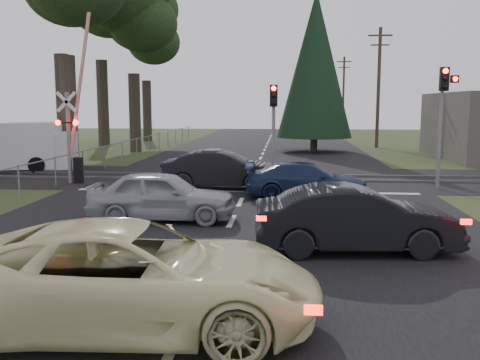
# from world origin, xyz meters

# --- Properties ---
(ground) EXTENTS (120.00, 120.00, 0.00)m
(ground) POSITION_xyz_m (0.00, 0.00, 0.00)
(ground) COLOR #313D1B
(ground) RESTS_ON ground
(road) EXTENTS (14.00, 100.00, 0.01)m
(road) POSITION_xyz_m (0.00, 10.00, 0.01)
(road) COLOR black
(road) RESTS_ON ground
(rail_corridor) EXTENTS (120.00, 8.00, 0.01)m
(rail_corridor) POSITION_xyz_m (0.00, 12.00, 0.01)
(rail_corridor) COLOR black
(rail_corridor) RESTS_ON ground
(stop_line) EXTENTS (13.00, 0.35, 0.00)m
(stop_line) POSITION_xyz_m (0.00, 8.20, 0.01)
(stop_line) COLOR silver
(stop_line) RESTS_ON ground
(rail_near) EXTENTS (120.00, 0.12, 0.10)m
(rail_near) POSITION_xyz_m (0.00, 11.20, 0.05)
(rail_near) COLOR #59544C
(rail_near) RESTS_ON ground
(rail_far) EXTENTS (120.00, 0.12, 0.10)m
(rail_far) POSITION_xyz_m (0.00, 12.80, 0.05)
(rail_far) COLOR #59544C
(rail_far) RESTS_ON ground
(crossing_signal) EXTENTS (1.62, 0.38, 6.96)m
(crossing_signal) POSITION_xyz_m (-7.27, 9.79, 2.06)
(crossing_signal) COLOR slate
(crossing_signal) RESTS_ON ground
(traffic_signal_right) EXTENTS (0.68, 0.48, 4.70)m
(traffic_signal_right) POSITION_xyz_m (7.55, 9.47, 3.31)
(traffic_signal_right) COLOR slate
(traffic_signal_right) RESTS_ON ground
(traffic_signal_center) EXTENTS (0.32, 0.48, 4.10)m
(traffic_signal_center) POSITION_xyz_m (1.00, 10.68, 2.81)
(traffic_signal_center) COLOR slate
(traffic_signal_center) RESTS_ON ground
(utility_pole_mid) EXTENTS (1.80, 0.26, 9.00)m
(utility_pole_mid) POSITION_xyz_m (8.50, 30.00, 4.73)
(utility_pole_mid) COLOR #4C3D2D
(utility_pole_mid) RESTS_ON ground
(utility_pole_far) EXTENTS (1.80, 0.26, 9.00)m
(utility_pole_far) POSITION_xyz_m (8.50, 55.00, 4.73)
(utility_pole_far) COLOR #4C3D2D
(utility_pole_far) RESTS_ON ground
(euc_tree_c) EXTENTS (6.00, 6.00, 13.20)m
(euc_tree_c) POSITION_xyz_m (-9.00, 25.00, 9.51)
(euc_tree_c) COLOR #473D33
(euc_tree_c) RESTS_ON ground
(euc_tree_e) EXTENTS (6.00, 6.00, 13.20)m
(euc_tree_e) POSITION_xyz_m (-11.00, 36.00, 9.51)
(euc_tree_e) COLOR #473D33
(euc_tree_e) RESTS_ON ground
(conifer_tree) EXTENTS (5.20, 5.20, 11.00)m
(conifer_tree) POSITION_xyz_m (3.50, 26.00, 5.99)
(conifer_tree) COLOR #473D33
(conifer_tree) RESTS_ON ground
(fence_left) EXTENTS (0.10, 36.00, 1.20)m
(fence_left) POSITION_xyz_m (-7.80, 22.50, 0.00)
(fence_left) COLOR slate
(fence_left) RESTS_ON ground
(cream_coupe) EXTENTS (5.81, 2.93, 1.58)m
(cream_coupe) POSITION_xyz_m (-0.76, -4.37, 0.79)
(cream_coupe) COLOR beige
(cream_coupe) RESTS_ON ground
(dark_hatchback) EXTENTS (4.63, 1.94, 1.49)m
(dark_hatchback) POSITION_xyz_m (3.11, 0.12, 0.74)
(dark_hatchback) COLOR black
(dark_hatchback) RESTS_ON ground
(silver_car) EXTENTS (4.21, 1.75, 1.42)m
(silver_car) POSITION_xyz_m (-1.99, 2.98, 0.71)
(silver_car) COLOR #97999F
(silver_car) RESTS_ON ground
(blue_sedan) EXTENTS (4.39, 1.86, 1.26)m
(blue_sedan) POSITION_xyz_m (2.28, 7.00, 0.63)
(blue_sedan) COLOR #172646
(blue_sedan) RESTS_ON ground
(dark_car_far) EXTENTS (4.64, 1.72, 1.52)m
(dark_car_far) POSITION_xyz_m (-0.97, 8.81, 0.76)
(dark_car_far) COLOR black
(dark_car_far) RESTS_ON ground
(white_van) EXTENTS (6.51, 3.60, 2.41)m
(white_van) POSITION_xyz_m (-11.99, 13.61, 1.22)
(white_van) COLOR silver
(white_van) RESTS_ON ground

